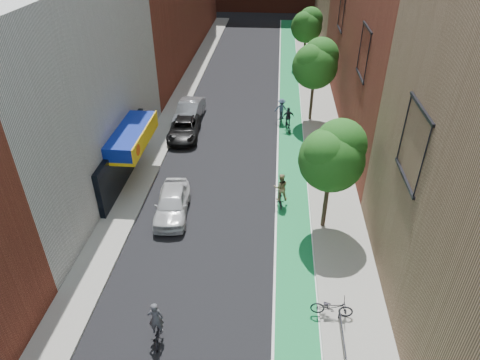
% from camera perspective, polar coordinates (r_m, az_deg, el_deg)
% --- Properties ---
extents(bike_lane, '(2.00, 68.00, 0.01)m').
position_cam_1_polar(bike_lane, '(38.21, 6.69, 9.27)').
color(bike_lane, '#167C36').
rests_on(bike_lane, ground).
extents(sidewalk_left, '(2.00, 68.00, 0.15)m').
position_cam_1_polar(sidewalk_left, '(39.11, -8.32, 9.84)').
color(sidewalk_left, gray).
rests_on(sidewalk_left, ground).
extents(sidewalk_right, '(3.00, 68.00, 0.15)m').
position_cam_1_polar(sidewalk_right, '(38.35, 10.47, 9.15)').
color(sidewalk_right, gray).
rests_on(sidewalk_right, ground).
extents(building_left_white, '(8.00, 20.00, 12.00)m').
position_cam_1_polar(building_left_white, '(28.27, -24.65, 10.90)').
color(building_left_white, silver).
rests_on(building_left_white, ground).
extents(tree_near, '(3.40, 3.36, 6.42)m').
position_cam_1_polar(tree_near, '(22.00, 12.28, 3.33)').
color(tree_near, '#332619').
rests_on(tree_near, ground).
extents(tree_mid, '(3.55, 3.53, 6.74)m').
position_cam_1_polar(tree_mid, '(34.74, 10.07, 15.17)').
color(tree_mid, '#332619').
rests_on(tree_mid, ground).
extents(tree_far, '(3.30, 3.25, 6.21)m').
position_cam_1_polar(tree_far, '(48.32, 8.93, 19.82)').
color(tree_far, '#332619').
rests_on(tree_far, ground).
extents(parked_car_white, '(2.22, 4.66, 1.54)m').
position_cam_1_polar(parked_car_white, '(24.91, -9.04, -3.07)').
color(parked_car_white, silver).
rests_on(parked_car_white, ground).
extents(parked_car_black, '(2.59, 5.01, 1.35)m').
position_cam_1_polar(parked_car_black, '(33.37, -7.48, 6.81)').
color(parked_car_black, black).
rests_on(parked_car_black, ground).
extents(parked_car_silver, '(2.04, 5.05, 1.63)m').
position_cam_1_polar(parked_car_silver, '(35.86, -6.79, 9.04)').
color(parked_car_silver, gray).
rests_on(parked_car_silver, ground).
extents(cyclist_lead, '(0.83, 1.63, 2.04)m').
position_cam_1_polar(cyclist_lead, '(18.79, -11.07, -18.73)').
color(cyclist_lead, black).
rests_on(cyclist_lead, ground).
extents(cyclist_lane_near, '(0.94, 1.53, 2.10)m').
position_cam_1_polar(cyclist_lane_near, '(25.37, 5.42, -1.53)').
color(cyclist_lane_near, black).
rests_on(cyclist_lane_near, ground).
extents(cyclist_lane_mid, '(0.99, 1.77, 1.93)m').
position_cam_1_polar(cyclist_lane_mid, '(34.25, 6.42, 7.68)').
color(cyclist_lane_mid, black).
rests_on(cyclist_lane_mid, ground).
extents(cyclist_lane_far, '(1.12, 1.87, 2.03)m').
position_cam_1_polar(cyclist_lane_far, '(35.49, 5.53, 8.98)').
color(cyclist_lane_far, black).
rests_on(cyclist_lane_far, ground).
extents(parked_bike_far, '(1.87, 0.76, 0.96)m').
position_cam_1_polar(parked_bike_far, '(19.65, 12.14, -16.21)').
color(parked_bike_far, black).
rests_on(parked_bike_far, sidewalk_right).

